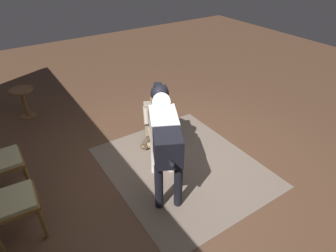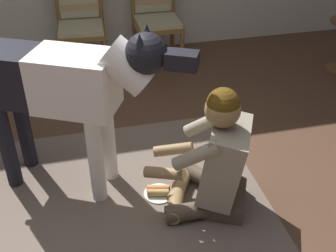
{
  "view_description": "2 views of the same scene",
  "coord_description": "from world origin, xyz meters",
  "px_view_note": "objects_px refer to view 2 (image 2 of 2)",
  "views": [
    {
      "loc": [
        -2.55,
        1.91,
        2.69
      ],
      "look_at": [
        0.4,
        -0.04,
        0.41
      ],
      "focal_mm": 31.15,
      "sensor_mm": 36.0,
      "label": 1
    },
    {
      "loc": [
        -0.09,
        -2.02,
        2.01
      ],
      "look_at": [
        0.48,
        0.33,
        0.4
      ],
      "focal_mm": 46.54,
      "sensor_mm": 36.0,
      "label": 2
    }
  ],
  "objects_px": {
    "dining_chair_right_of_pair": "(155,12)",
    "person_sitting_on_floor": "(215,161)",
    "large_dog": "(67,87)",
    "hot_dog_on_plate": "(159,191)",
    "dining_chair_left_of_pair": "(80,18)"
  },
  "relations": [
    {
      "from": "dining_chair_right_of_pair",
      "to": "large_dog",
      "type": "xyz_separation_m",
      "value": [
        -0.93,
        -1.8,
        0.21
      ]
    },
    {
      "from": "large_dog",
      "to": "hot_dog_on_plate",
      "type": "distance_m",
      "value": 0.92
    },
    {
      "from": "large_dog",
      "to": "person_sitting_on_floor",
      "type": "bearing_deg",
      "value": -26.54
    },
    {
      "from": "dining_chair_left_of_pair",
      "to": "dining_chair_right_of_pair",
      "type": "height_order",
      "value": "same"
    },
    {
      "from": "person_sitting_on_floor",
      "to": "hot_dog_on_plate",
      "type": "relative_size",
      "value": 4.24
    },
    {
      "from": "dining_chair_right_of_pair",
      "to": "large_dog",
      "type": "relative_size",
      "value": 0.71
    },
    {
      "from": "large_dog",
      "to": "hot_dog_on_plate",
      "type": "relative_size",
      "value": 6.82
    },
    {
      "from": "hot_dog_on_plate",
      "to": "large_dog",
      "type": "bearing_deg",
      "value": 153.46
    },
    {
      "from": "dining_chair_left_of_pair",
      "to": "hot_dog_on_plate",
      "type": "bearing_deg",
      "value": -81.03
    },
    {
      "from": "dining_chair_left_of_pair",
      "to": "large_dog",
      "type": "xyz_separation_m",
      "value": [
        -0.18,
        -1.8,
        0.21
      ]
    },
    {
      "from": "person_sitting_on_floor",
      "to": "hot_dog_on_plate",
      "type": "bearing_deg",
      "value": 153.46
    },
    {
      "from": "dining_chair_right_of_pair",
      "to": "hot_dog_on_plate",
      "type": "relative_size",
      "value": 4.86
    },
    {
      "from": "dining_chair_right_of_pair",
      "to": "person_sitting_on_floor",
      "type": "xyz_separation_m",
      "value": [
        -0.1,
        -2.22,
        -0.19
      ]
    },
    {
      "from": "large_dog",
      "to": "dining_chair_left_of_pair",
      "type": "bearing_deg",
      "value": 84.37
    },
    {
      "from": "large_dog",
      "to": "hot_dog_on_plate",
      "type": "xyz_separation_m",
      "value": [
        0.5,
        -0.25,
        -0.73
      ]
    }
  ]
}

